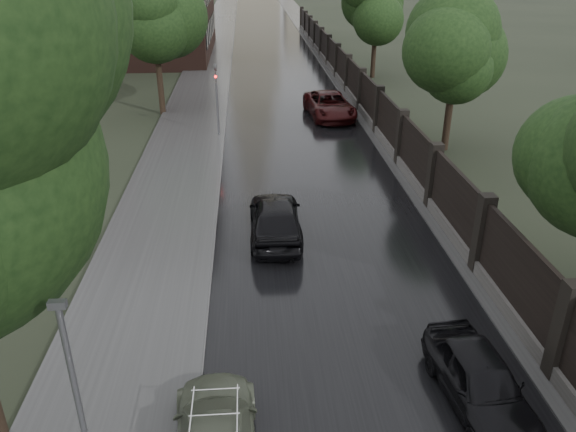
% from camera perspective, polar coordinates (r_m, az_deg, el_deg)
% --- Properties ---
extents(fence_right, '(0.45, 75.72, 2.70)m').
position_cam_1_polar(fence_right, '(38.87, 6.85, 12.83)').
color(fence_right, '#383533').
rests_on(fence_right, ground).
extents(tree_left_far, '(4.25, 4.25, 7.39)m').
position_cam_1_polar(tree_left_far, '(35.87, -13.39, 18.15)').
color(tree_left_far, black).
rests_on(tree_left_far, ground).
extents(tree_right_b, '(4.08, 4.08, 7.01)m').
position_cam_1_polar(tree_right_b, '(29.41, 16.73, 15.68)').
color(tree_right_b, black).
rests_on(tree_right_b, ground).
extents(tree_right_c, '(4.08, 4.08, 7.01)m').
position_cam_1_polar(tree_right_c, '(46.57, 8.97, 19.74)').
color(tree_right_c, black).
rests_on(tree_right_c, ground).
extents(lamp_post, '(0.25, 0.12, 5.11)m').
position_cam_1_polar(lamp_post, '(9.98, -19.99, -19.77)').
color(lamp_post, '#59595E').
rests_on(lamp_post, ground).
extents(traffic_light, '(0.16, 0.32, 4.00)m').
position_cam_1_polar(traffic_light, '(31.08, -7.26, 12.20)').
color(traffic_light, '#59595E').
rests_on(traffic_light, ground).
extents(hatchback_left, '(1.89, 4.58, 1.55)m').
position_cam_1_polar(hatchback_left, '(20.10, -1.29, -0.17)').
color(hatchback_left, black).
rests_on(hatchback_left, ground).
extents(car_right_near, '(1.86, 4.00, 1.32)m').
position_cam_1_polar(car_right_near, '(13.96, 18.93, -15.51)').
color(car_right_near, black).
rests_on(car_right_near, ground).
extents(car_right_far, '(2.96, 5.62, 1.51)m').
position_cam_1_polar(car_right_far, '(35.21, 4.24, 11.16)').
color(car_right_far, black).
rests_on(car_right_far, ground).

